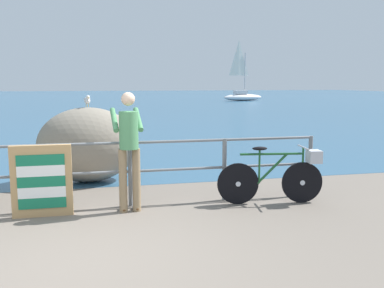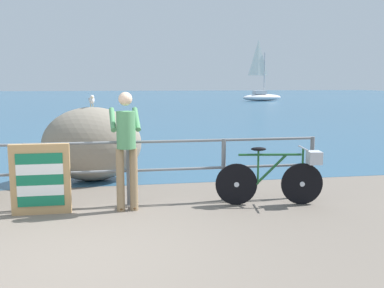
{
  "view_description": "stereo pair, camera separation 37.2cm",
  "coord_description": "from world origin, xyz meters",
  "px_view_note": "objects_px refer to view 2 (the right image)",
  "views": [
    {
      "loc": [
        0.26,
        -4.59,
        1.92
      ],
      "look_at": [
        1.84,
        2.38,
        0.89
      ],
      "focal_mm": 40.14,
      "sensor_mm": 36.0,
      "label": 1
    },
    {
      "loc": [
        0.62,
        -4.66,
        1.92
      ],
      "look_at": [
        1.84,
        2.38,
        0.89
      ],
      "focal_mm": 40.14,
      "sensor_mm": 36.0,
      "label": 2
    }
  ],
  "objects_px": {
    "bicycle": "(279,176)",
    "breakwater_boulder_main": "(92,144)",
    "folded_deckchair_stack": "(41,179)",
    "seagull": "(92,100)",
    "sailboat": "(262,94)",
    "person_at_railing": "(126,145)"
  },
  "relations": [
    {
      "from": "breakwater_boulder_main",
      "to": "sailboat",
      "type": "xyz_separation_m",
      "value": [
        15.16,
        34.03,
        -0.01
      ]
    },
    {
      "from": "folded_deckchair_stack",
      "to": "bicycle",
      "type": "bearing_deg",
      "value": -1.86
    },
    {
      "from": "breakwater_boulder_main",
      "to": "seagull",
      "type": "bearing_deg",
      "value": 80.81
    },
    {
      "from": "breakwater_boulder_main",
      "to": "bicycle",
      "type": "bearing_deg",
      "value": -36.93
    },
    {
      "from": "bicycle",
      "to": "folded_deckchair_stack",
      "type": "distance_m",
      "value": 3.61
    },
    {
      "from": "bicycle",
      "to": "sailboat",
      "type": "distance_m",
      "value": 38.26
    },
    {
      "from": "seagull",
      "to": "sailboat",
      "type": "distance_m",
      "value": 37.19
    },
    {
      "from": "breakwater_boulder_main",
      "to": "sailboat",
      "type": "height_order",
      "value": "sailboat"
    },
    {
      "from": "person_at_railing",
      "to": "sailboat",
      "type": "relative_size",
      "value": 0.29
    },
    {
      "from": "person_at_railing",
      "to": "breakwater_boulder_main",
      "type": "relative_size",
      "value": 0.93
    },
    {
      "from": "folded_deckchair_stack",
      "to": "sailboat",
      "type": "relative_size",
      "value": 0.17
    },
    {
      "from": "bicycle",
      "to": "seagull",
      "type": "relative_size",
      "value": 4.93
    },
    {
      "from": "bicycle",
      "to": "breakwater_boulder_main",
      "type": "bearing_deg",
      "value": 151.08
    },
    {
      "from": "breakwater_boulder_main",
      "to": "seagull",
      "type": "height_order",
      "value": "seagull"
    },
    {
      "from": "folded_deckchair_stack",
      "to": "seagull",
      "type": "bearing_deg",
      "value": 73.89
    },
    {
      "from": "folded_deckchair_stack",
      "to": "seagull",
      "type": "xyz_separation_m",
      "value": [
        0.63,
        2.2,
        1.06
      ]
    },
    {
      "from": "seagull",
      "to": "sailboat",
      "type": "bearing_deg",
      "value": 146.96
    },
    {
      "from": "bicycle",
      "to": "breakwater_boulder_main",
      "type": "relative_size",
      "value": 0.88
    },
    {
      "from": "person_at_railing",
      "to": "folded_deckchair_stack",
      "type": "distance_m",
      "value": 1.33
    },
    {
      "from": "bicycle",
      "to": "folded_deckchair_stack",
      "type": "xyz_separation_m",
      "value": [
        -3.61,
        0.12,
        0.06
      ]
    },
    {
      "from": "sailboat",
      "to": "seagull",
      "type": "bearing_deg",
      "value": -125.04
    },
    {
      "from": "breakwater_boulder_main",
      "to": "folded_deckchair_stack",
      "type": "bearing_deg",
      "value": -106.33
    }
  ]
}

